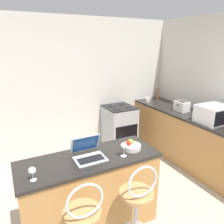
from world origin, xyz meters
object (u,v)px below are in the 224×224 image
toaster (182,106)px  stove_range (119,128)px  mug_white (148,100)px  fruit_bowl (131,146)px  pepper_mill (157,94)px  bar_stool_far (137,212)px  laptop (88,152)px  wine_glass_tall (124,146)px  wine_glass_short (32,171)px  microwave (214,114)px

toaster → stove_range: (-0.88, 0.78, -0.55)m
mug_white → fruit_bowl: size_ratio=0.46×
pepper_mill → bar_stool_far: bearing=-131.6°
mug_white → toaster: bearing=-78.7°
laptop → wine_glass_tall: size_ratio=2.04×
laptop → pepper_mill: size_ratio=1.19×
pepper_mill → mug_white: pepper_mill is taller
laptop → wine_glass_short: size_ratio=2.47×
laptop → wine_glass_tall: laptop is taller
fruit_bowl → wine_glass_tall: bearing=-145.8°
laptop → microwave: size_ratio=0.65×
laptop → mug_white: size_ratio=3.23×
stove_range → bar_stool_far: bearing=-114.8°
pepper_mill → wine_glass_short: 3.50m
mug_white → wine_glass_tall: 2.46m
mug_white → wine_glass_tall: bearing=-132.2°
microwave → toaster: microwave is taller
pepper_mill → fruit_bowl: (-1.80, -1.79, -0.09)m
toaster → fruit_bowl: size_ratio=1.13×
microwave → wine_glass_tall: bearing=-170.5°
wine_glass_short → wine_glass_tall: 0.96m
wine_glass_tall → pepper_mill: bearing=44.0°
stove_range → mug_white: 0.88m
pepper_mill → wine_glass_short: pepper_mill is taller
microwave → bar_stool_far: bearing=-159.7°
microwave → stove_range: bearing=121.0°
bar_stool_far → laptop: size_ratio=3.20×
toaster → mug_white: (-0.17, 0.83, -0.04)m
bar_stool_far → microwave: bearing=20.3°
laptop → stove_range: 2.13m
laptop → bar_stool_far: bearing=-63.1°
stove_range → wine_glass_short: bearing=-136.7°
toaster → bar_stool_far: bearing=-143.6°
pepper_mill → wine_glass_tall: (-1.97, -1.91, -0.01)m
toaster → stove_range: 1.30m
wine_glass_short → pepper_mill: bearing=33.2°
stove_range → mug_white: size_ratio=9.00×
pepper_mill → fruit_bowl: pepper_mill is taller
pepper_mill → mug_white: size_ratio=2.71×
wine_glass_short → wine_glass_tall: bearing=0.7°
microwave → fruit_bowl: bearing=-173.5°
bar_stool_far → stove_range: (1.01, 2.17, -0.05)m
bar_stool_far → wine_glass_tall: wine_glass_tall is taller
mug_white → wine_glass_short: (-2.61, -1.83, 0.04)m
pepper_mill → toaster: bearing=-99.7°
bar_stool_far → pepper_mill: pepper_mill is taller
stove_range → fruit_bowl: size_ratio=4.18×
wine_glass_tall → fruit_bowl: 0.22m
stove_range → wine_glass_short: 2.66m
microwave → toaster: size_ratio=2.03×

